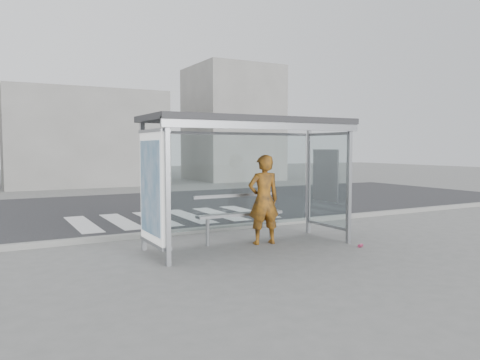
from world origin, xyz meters
The scene contains 10 objects.
ground centered at (0.00, 0.00, 0.00)m, with size 80.00×80.00×0.00m, color #626260.
road centered at (0.00, 7.00, 0.00)m, with size 30.00×10.00×0.01m, color #232325.
curb centered at (0.00, 1.95, 0.06)m, with size 30.00×0.18×0.12m, color gray.
crosswalk centered at (0.00, 4.50, 0.00)m, with size 5.55×3.00×0.00m.
bus_shelter centered at (-0.37, 0.06, 1.98)m, with size 4.25×1.65×2.62m.
building_center centered at (0.00, 18.00, 2.50)m, with size 8.00×5.00×5.00m, color gray.
building_right centered at (9.00, 18.00, 3.50)m, with size 5.00×5.00×7.00m, color gray.
person centered at (0.39, 0.10, 0.94)m, with size 0.68×0.45×1.87m, color #C56412.
bench centered at (0.04, 0.50, 0.60)m, with size 1.98×0.33×1.02m.
soda_can centered at (1.95, -1.13, 0.03)m, with size 0.07×0.07×0.12m, color #DE4171.
Camera 1 is at (-4.68, -8.19, 2.02)m, focal length 35.00 mm.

